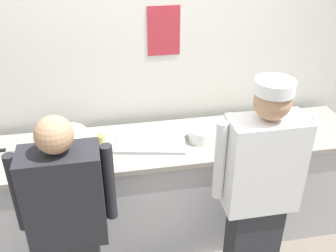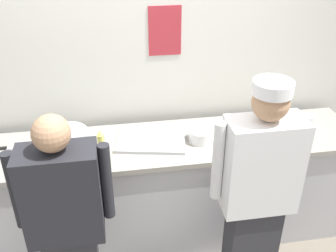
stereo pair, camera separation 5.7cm
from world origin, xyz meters
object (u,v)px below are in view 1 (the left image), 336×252
Objects in this scene: squeeze_bottle_secondary at (233,127)px; deli_cup at (68,159)px; plate_stack_front at (290,123)px; sheet_tray at (151,141)px; chefs_knife at (9,150)px; chef_near_left at (70,226)px; plate_stack_rear at (201,135)px; ramekin_green_sauce at (262,139)px; chef_center at (259,192)px; ramekin_orange_sauce at (266,128)px; ramekin_yellow_sauce at (244,127)px; squeeze_bottle_primary at (102,145)px; mixing_bowl_steel at (67,139)px.

squeeze_bottle_secondary reaches higher than deli_cup.
plate_stack_front is 1.04× the size of squeeze_bottle_secondary.
chefs_knife is at bearing 175.63° from sheet_tray.
chefs_knife is (-0.44, 0.27, -0.04)m from deli_cup.
squeeze_bottle_secondary is at bearing 26.80° from chef_near_left.
plate_stack_rear is 0.47m from ramekin_green_sauce.
chef_near_left is at bearing -153.20° from squeeze_bottle_secondary.
ramekin_orange_sauce is at bearing 64.10° from chef_center.
deli_cup is (-1.44, -0.04, 0.02)m from ramekin_green_sauce.
plate_stack_front is at bearing -5.59° from ramekin_yellow_sauce.
squeeze_bottle_secondary is 2.21× the size of ramekin_green_sauce.
ramekin_green_sauce is at bearing -6.84° from chefs_knife.
ramekin_orange_sauce reaches higher than chefs_knife.
squeeze_bottle_primary is 1.31m from ramekin_orange_sauce.
ramekin_orange_sauce reaches higher than ramekin_green_sauce.
ramekin_orange_sauce is (1.53, 0.69, 0.13)m from chef_near_left.
plate_stack_front is 2.61× the size of ramekin_yellow_sauce.
squeeze_bottle_secondary reaches higher than ramekin_green_sauce.
ramekin_orange_sauce is (0.33, 0.67, 0.06)m from chef_center.
ramekin_green_sauce reaches higher than chefs_knife.
chef_near_left reaches higher than plate_stack_front.
chefs_knife is (-1.42, 0.12, -0.04)m from plate_stack_rear.
ramekin_green_sauce is (1.46, -0.22, -0.03)m from mixing_bowl_steel.
sheet_tray is (-0.38, 0.04, -0.04)m from plate_stack_rear.
deli_cup is at bearing 158.52° from chef_center.
ramekin_yellow_sauce is 0.31× the size of chefs_knife.
sheet_tray is at bearing 17.22° from deli_cup.
plate_stack_rear reaches higher than ramekin_orange_sauce.
sheet_tray is 0.63m from squeeze_bottle_secondary.
chefs_knife is (-1.04, 0.08, -0.01)m from sheet_tray.
plate_stack_rear reaches higher than plate_stack_front.
plate_stack_front is 2.29× the size of ramekin_green_sauce.
plate_stack_front is 1.14m from sheet_tray.
mixing_bowl_steel is 0.60× the size of sheet_tray.
chef_center is 0.75m from ramekin_orange_sauce.
plate_stack_rear is at bearing -175.77° from plate_stack_front.
chef_center is 19.76× the size of ramekin_yellow_sauce.
chef_near_left reaches higher than chefs_knife.
squeeze_bottle_secondary is (1.24, -0.14, 0.05)m from mixing_bowl_steel.
squeeze_bottle_secondary is 0.20m from ramekin_yellow_sauce.
squeeze_bottle_primary is 0.99m from squeeze_bottle_secondary.
ramekin_green_sauce is 1.89m from chefs_knife.
plate_stack_rear is 2.25× the size of ramekin_yellow_sauce.
ramekin_orange_sauce is (0.55, 0.04, -0.02)m from plate_stack_rear.
chefs_knife is (-1.97, 0.07, -0.02)m from ramekin_orange_sauce.
ramekin_yellow_sauce is (-0.38, 0.04, -0.02)m from plate_stack_front.
mixing_bowl_steel is 3.19× the size of ramekin_green_sauce.
chef_near_left is 0.52m from deli_cup.
deli_cup reaches higher than ramekin_green_sauce.
squeeze_bottle_secondary reaches higher than mixing_bowl_steel.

